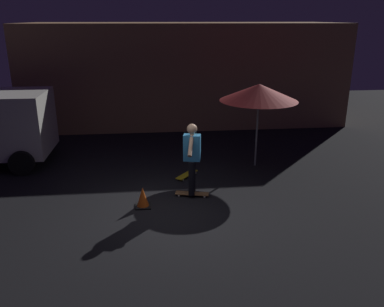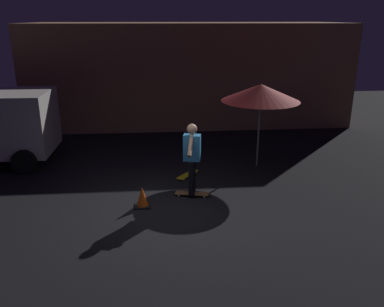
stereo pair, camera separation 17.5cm
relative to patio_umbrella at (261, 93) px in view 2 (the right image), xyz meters
name	(u,v)px [view 2 (the right image)]	position (x,y,z in m)	size (l,w,h in m)	color
ground_plane	(169,215)	(-2.56, -2.73, -2.07)	(28.00, 28.00, 0.00)	black
low_building	(188,72)	(-1.51, 5.75, -0.18)	(12.00, 4.12, 3.78)	#AD7F56
patio_umbrella	(261,93)	(0.00, 0.00, 0.00)	(2.10, 2.10, 2.30)	slate
skateboard_ridden	(192,194)	(-1.99, -1.83, -2.02)	(0.80, 0.36, 0.07)	olive
skateboard_spare	(188,175)	(-2.00, -0.64, -2.02)	(0.64, 0.74, 0.07)	gold
skater	(192,154)	(-1.99, -1.83, -1.04)	(0.42, 0.98, 1.67)	black
traffic_cone	(142,197)	(-3.12, -2.28, -1.86)	(0.34, 0.34, 0.46)	black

